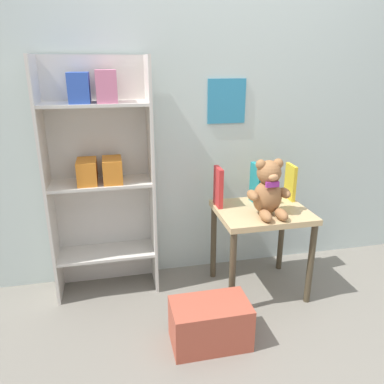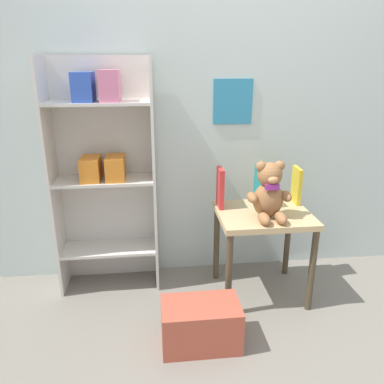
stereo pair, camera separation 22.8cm
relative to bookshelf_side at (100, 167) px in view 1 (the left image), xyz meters
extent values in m
cube|color=silver|center=(0.78, 0.15, 0.41)|extent=(4.80, 0.06, 2.50)
cube|color=teal|center=(0.85, 0.11, 0.37)|extent=(0.26, 0.01, 0.29)
cube|color=beige|center=(-0.31, -0.04, -0.09)|extent=(0.02, 0.27, 1.50)
cube|color=beige|center=(0.31, -0.04, -0.09)|extent=(0.02, 0.27, 1.50)
cube|color=beige|center=(0.00, 0.09, -0.09)|extent=(0.65, 0.02, 1.50)
cube|color=beige|center=(0.00, -0.04, -0.57)|extent=(0.61, 0.25, 0.02)
cube|color=beige|center=(0.00, -0.04, -0.09)|extent=(0.61, 0.25, 0.02)
cube|color=beige|center=(0.00, -0.04, 0.39)|extent=(0.61, 0.25, 0.02)
cube|color=#2D51B7|center=(-0.08, -0.05, 0.48)|extent=(0.12, 0.19, 0.17)
cube|color=#D17093|center=(0.08, -0.05, 0.49)|extent=(0.12, 0.19, 0.18)
cube|color=orange|center=(-0.08, -0.05, -0.01)|extent=(0.12, 0.19, 0.15)
cube|color=orange|center=(0.08, -0.05, -0.01)|extent=(0.12, 0.19, 0.15)
cube|color=tan|center=(0.99, -0.26, -0.28)|extent=(0.57, 0.48, 0.04)
cylinder|color=#453A29|center=(0.73, -0.47, -0.57)|extent=(0.04, 0.04, 0.54)
cylinder|color=#453A29|center=(1.24, -0.47, -0.57)|extent=(0.04, 0.04, 0.54)
cylinder|color=#453A29|center=(0.73, -0.05, -0.57)|extent=(0.04, 0.04, 0.54)
cylinder|color=#453A29|center=(1.24, -0.05, -0.57)|extent=(0.04, 0.04, 0.54)
ellipsoid|color=#99663D|center=(0.98, -0.33, -0.16)|extent=(0.18, 0.14, 0.21)
sphere|color=#99663D|center=(0.98, -0.33, 0.00)|extent=(0.15, 0.15, 0.15)
sphere|color=#99663D|center=(0.93, -0.33, 0.05)|extent=(0.06, 0.06, 0.06)
sphere|color=#99663D|center=(1.04, -0.33, 0.05)|extent=(0.06, 0.06, 0.06)
ellipsoid|color=tan|center=(0.98, -0.39, -0.01)|extent=(0.06, 0.04, 0.04)
ellipsoid|color=#99663D|center=(0.88, -0.35, -0.13)|extent=(0.06, 0.12, 0.06)
ellipsoid|color=#99663D|center=(1.09, -0.35, -0.13)|extent=(0.06, 0.12, 0.06)
ellipsoid|color=#99663D|center=(0.93, -0.43, -0.23)|extent=(0.06, 0.13, 0.06)
ellipsoid|color=#99663D|center=(1.03, -0.43, -0.23)|extent=(0.06, 0.13, 0.06)
cube|color=#992D93|center=(0.98, -0.39, -0.06)|extent=(0.08, 0.02, 0.03)
cube|color=red|center=(0.73, -0.14, -0.14)|extent=(0.03, 0.13, 0.26)
cube|color=teal|center=(0.99, -0.14, -0.13)|extent=(0.04, 0.15, 0.26)
cube|color=gold|center=(1.24, -0.12, -0.14)|extent=(0.03, 0.14, 0.24)
cube|color=#AD4C38|center=(0.53, -0.70, -0.72)|extent=(0.42, 0.25, 0.25)
camera|label=1|loc=(0.08, -2.32, 0.62)|focal=35.00mm
camera|label=2|loc=(0.30, -2.35, 0.62)|focal=35.00mm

